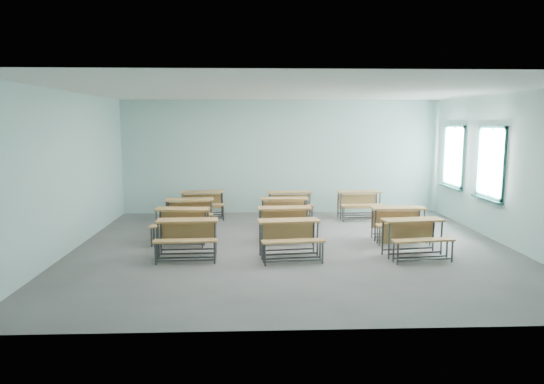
{
  "coord_description": "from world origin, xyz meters",
  "views": [
    {
      "loc": [
        -0.83,
        -9.74,
        2.59
      ],
      "look_at": [
        -0.39,
        1.2,
        1.0
      ],
      "focal_mm": 32.0,
      "sensor_mm": 36.0,
      "label": 1
    }
  ],
  "objects_px": {
    "desk_unit_r1c1": "(285,219)",
    "desk_unit_r2c1": "(284,208)",
    "desk_unit_r1c0": "(181,220)",
    "desk_unit_r3c1": "(290,201)",
    "desk_unit_r0c0": "(187,233)",
    "desk_unit_r3c2": "(360,200)",
    "desk_unit_r0c2": "(415,232)",
    "desk_unit_r3c0": "(202,200)",
    "desk_unit_r2c0": "(189,209)",
    "desk_unit_r0c1": "(290,233)",
    "desk_unit_r1c2": "(399,219)"
  },
  "relations": [
    {
      "from": "desk_unit_r0c0",
      "to": "desk_unit_r1c1",
      "type": "distance_m",
      "value": 2.35
    },
    {
      "from": "desk_unit_r0c2",
      "to": "desk_unit_r3c0",
      "type": "relative_size",
      "value": 1.0
    },
    {
      "from": "desk_unit_r3c2",
      "to": "desk_unit_r2c1",
      "type": "bearing_deg",
      "value": -155.03
    },
    {
      "from": "desk_unit_r0c0",
      "to": "desk_unit_r2c1",
      "type": "height_order",
      "value": "same"
    },
    {
      "from": "desk_unit_r0c1",
      "to": "desk_unit_r3c0",
      "type": "bearing_deg",
      "value": 111.02
    },
    {
      "from": "desk_unit_r1c0",
      "to": "desk_unit_r1c2",
      "type": "distance_m",
      "value": 4.75
    },
    {
      "from": "desk_unit_r0c2",
      "to": "desk_unit_r1c0",
      "type": "height_order",
      "value": "same"
    },
    {
      "from": "desk_unit_r0c0",
      "to": "desk_unit_r3c2",
      "type": "relative_size",
      "value": 1.0
    },
    {
      "from": "desk_unit_r2c1",
      "to": "desk_unit_r3c2",
      "type": "relative_size",
      "value": 0.98
    },
    {
      "from": "desk_unit_r1c2",
      "to": "desk_unit_r3c2",
      "type": "height_order",
      "value": "same"
    },
    {
      "from": "desk_unit_r0c0",
      "to": "desk_unit_r3c1",
      "type": "xyz_separation_m",
      "value": [
        2.26,
        3.7,
        0.0
      ]
    },
    {
      "from": "desk_unit_r0c2",
      "to": "desk_unit_r2c0",
      "type": "bearing_deg",
      "value": 142.65
    },
    {
      "from": "desk_unit_r1c1",
      "to": "desk_unit_r2c0",
      "type": "xyz_separation_m",
      "value": [
        -2.25,
        1.26,
        0.0
      ]
    },
    {
      "from": "desk_unit_r0c1",
      "to": "desk_unit_r3c1",
      "type": "bearing_deg",
      "value": 79.21
    },
    {
      "from": "desk_unit_r1c0",
      "to": "desk_unit_r1c2",
      "type": "relative_size",
      "value": 1.04
    },
    {
      "from": "desk_unit_r1c0",
      "to": "desk_unit_r3c0",
      "type": "height_order",
      "value": "same"
    },
    {
      "from": "desk_unit_r1c0",
      "to": "desk_unit_r1c1",
      "type": "height_order",
      "value": "same"
    },
    {
      "from": "desk_unit_r1c0",
      "to": "desk_unit_r3c1",
      "type": "xyz_separation_m",
      "value": [
        2.54,
        2.46,
        0.0
      ]
    },
    {
      "from": "desk_unit_r1c1",
      "to": "desk_unit_r2c1",
      "type": "xyz_separation_m",
      "value": [
        0.07,
        1.31,
        0.0
      ]
    },
    {
      "from": "desk_unit_r0c0",
      "to": "desk_unit_r1c1",
      "type": "bearing_deg",
      "value": 31.03
    },
    {
      "from": "desk_unit_r1c1",
      "to": "desk_unit_r3c0",
      "type": "bearing_deg",
      "value": 125.55
    },
    {
      "from": "desk_unit_r2c0",
      "to": "desk_unit_r2c1",
      "type": "relative_size",
      "value": 1.03
    },
    {
      "from": "desk_unit_r0c0",
      "to": "desk_unit_r0c2",
      "type": "relative_size",
      "value": 0.95
    },
    {
      "from": "desk_unit_r0c0",
      "to": "desk_unit_r1c0",
      "type": "relative_size",
      "value": 0.97
    },
    {
      "from": "desk_unit_r0c2",
      "to": "desk_unit_r0c1",
      "type": "bearing_deg",
      "value": 171.96
    },
    {
      "from": "desk_unit_r2c0",
      "to": "desk_unit_r0c1",
      "type": "bearing_deg",
      "value": -52.73
    },
    {
      "from": "desk_unit_r1c1",
      "to": "desk_unit_r2c1",
      "type": "bearing_deg",
      "value": 83.79
    },
    {
      "from": "desk_unit_r0c2",
      "to": "desk_unit_r2c1",
      "type": "bearing_deg",
      "value": 123.0
    },
    {
      "from": "desk_unit_r3c0",
      "to": "desk_unit_r1c2",
      "type": "bearing_deg",
      "value": -37.6
    },
    {
      "from": "desk_unit_r1c0",
      "to": "desk_unit_r3c2",
      "type": "relative_size",
      "value": 1.03
    },
    {
      "from": "desk_unit_r0c2",
      "to": "desk_unit_r2c0",
      "type": "relative_size",
      "value": 1.04
    },
    {
      "from": "desk_unit_r1c2",
      "to": "desk_unit_r3c0",
      "type": "relative_size",
      "value": 0.94
    },
    {
      "from": "desk_unit_r1c1",
      "to": "desk_unit_r1c2",
      "type": "xyz_separation_m",
      "value": [
        2.5,
        -0.11,
        0.0
      ]
    },
    {
      "from": "desk_unit_r1c2",
      "to": "desk_unit_r3c2",
      "type": "bearing_deg",
      "value": 98.07
    },
    {
      "from": "desk_unit_r2c0",
      "to": "desk_unit_r3c2",
      "type": "relative_size",
      "value": 1.01
    },
    {
      "from": "desk_unit_r0c1",
      "to": "desk_unit_r1c1",
      "type": "distance_m",
      "value": 1.39
    },
    {
      "from": "desk_unit_r1c0",
      "to": "desk_unit_r2c0",
      "type": "relative_size",
      "value": 1.02
    },
    {
      "from": "desk_unit_r2c0",
      "to": "desk_unit_r1c2",
      "type": "bearing_deg",
      "value": -19.02
    },
    {
      "from": "desk_unit_r0c2",
      "to": "desk_unit_r2c0",
      "type": "distance_m",
      "value": 5.37
    },
    {
      "from": "desk_unit_r1c0",
      "to": "desk_unit_r0c2",
      "type": "bearing_deg",
      "value": -11.51
    },
    {
      "from": "desk_unit_r1c0",
      "to": "desk_unit_r3c0",
      "type": "xyz_separation_m",
      "value": [
        0.18,
        2.64,
        0.0
      ]
    },
    {
      "from": "desk_unit_r2c0",
      "to": "desk_unit_r1c0",
      "type": "bearing_deg",
      "value": -92.88
    },
    {
      "from": "desk_unit_r2c0",
      "to": "desk_unit_r3c1",
      "type": "relative_size",
      "value": 1.01
    },
    {
      "from": "desk_unit_r1c0",
      "to": "desk_unit_r3c2",
      "type": "distance_m",
      "value": 5.07
    },
    {
      "from": "desk_unit_r3c0",
      "to": "desk_unit_r0c2",
      "type": "bearing_deg",
      "value": -48.94
    },
    {
      "from": "desk_unit_r2c0",
      "to": "desk_unit_r3c2",
      "type": "distance_m",
      "value": 4.58
    },
    {
      "from": "desk_unit_r3c0",
      "to": "desk_unit_r0c0",
      "type": "bearing_deg",
      "value": -95.52
    },
    {
      "from": "desk_unit_r0c0",
      "to": "desk_unit_r0c2",
      "type": "distance_m",
      "value": 4.36
    },
    {
      "from": "desk_unit_r0c1",
      "to": "desk_unit_r2c1",
      "type": "xyz_separation_m",
      "value": [
        0.08,
        2.71,
        0.0
      ]
    },
    {
      "from": "desk_unit_r3c0",
      "to": "desk_unit_r2c1",
      "type": "bearing_deg",
      "value": -37.88
    }
  ]
}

